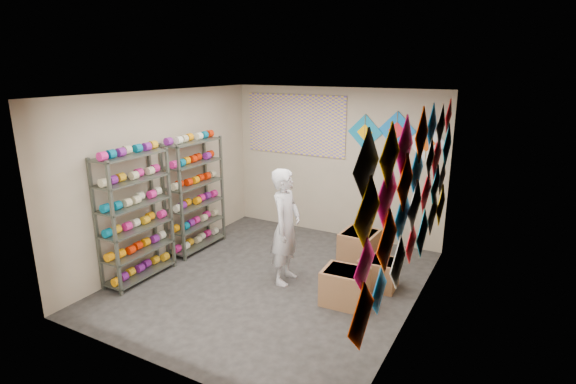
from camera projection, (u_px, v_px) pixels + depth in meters
The scene contains 12 objects.
ground at pixel (272, 281), 6.62m from camera, with size 4.50×4.50×0.00m, color black.
room_walls at pixel (271, 172), 6.17m from camera, with size 4.50×4.50×4.50m.
shelf_rack_front at pixel (135, 217), 6.46m from camera, with size 0.40×1.10×1.90m, color #4C5147.
shelf_rack_back at pixel (195, 195), 7.56m from camera, with size 0.40×1.10×1.90m, color #4C5147.
string_spools at pixel (167, 200), 6.99m from camera, with size 0.12×2.36×0.12m.
kite_wall_display at pixel (416, 191), 5.25m from camera, with size 0.06×4.32×2.04m.
back_wall_kites at pixel (396, 135), 7.47m from camera, with size 1.69×0.02×0.82m.
poster at pixel (295, 125), 8.32m from camera, with size 2.00×0.01×1.10m, color #634FAC.
shopkeeper at pixel (286, 227), 6.40m from camera, with size 0.47×0.66×1.69m, color silver.
carton_a at pixel (345, 287), 5.94m from camera, with size 0.57×0.48×0.48m, color #936740.
carton_b at pixel (378, 273), 6.38m from camera, with size 0.52×0.42×0.42m, color #936740.
carton_c at pixel (359, 247), 7.18m from camera, with size 0.53×0.59×0.51m, color #936740.
Camera 1 is at (3.09, -5.16, 3.06)m, focal length 28.00 mm.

